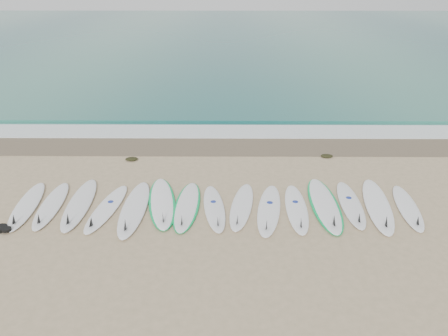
{
  "coord_description": "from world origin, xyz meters",
  "views": [
    {
      "loc": [
        0.28,
        -9.33,
        5.23
      ],
      "look_at": [
        0.2,
        1.45,
        0.4
      ],
      "focal_mm": 35.0,
      "sensor_mm": 36.0,
      "label": 1
    }
  ],
  "objects_px": {
    "surfboard_14": "(408,208)",
    "leash_coil": "(2,229)",
    "surfboard_0": "(26,206)",
    "surfboard_7": "(214,208)"
  },
  "relations": [
    {
      "from": "surfboard_0",
      "to": "surfboard_14",
      "type": "height_order",
      "value": "surfboard_0"
    },
    {
      "from": "leash_coil",
      "to": "surfboard_14",
      "type": "bearing_deg",
      "value": 6.08
    },
    {
      "from": "surfboard_0",
      "to": "surfboard_7",
      "type": "height_order",
      "value": "surfboard_0"
    },
    {
      "from": "surfboard_0",
      "to": "surfboard_7",
      "type": "relative_size",
      "value": 1.06
    },
    {
      "from": "surfboard_7",
      "to": "leash_coil",
      "type": "xyz_separation_m",
      "value": [
        -4.7,
        -0.94,
        -0.0
      ]
    },
    {
      "from": "surfboard_0",
      "to": "surfboard_7",
      "type": "bearing_deg",
      "value": -7.47
    },
    {
      "from": "surfboard_0",
      "to": "surfboard_14",
      "type": "bearing_deg",
      "value": -6.62
    },
    {
      "from": "surfboard_0",
      "to": "leash_coil",
      "type": "distance_m",
      "value": 1.03
    },
    {
      "from": "surfboard_14",
      "to": "leash_coil",
      "type": "bearing_deg",
      "value": -166.86
    },
    {
      "from": "surfboard_0",
      "to": "surfboard_14",
      "type": "xyz_separation_m",
      "value": [
        9.26,
        -0.02,
        -0.0
      ]
    }
  ]
}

